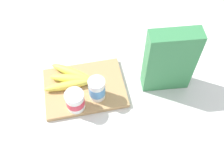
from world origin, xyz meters
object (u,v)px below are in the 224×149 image
at_px(yogurt_cup_front, 97,89).
at_px(yogurt_cup_back, 75,101).
at_px(banana_bunch, 71,78).
at_px(cutting_board, 85,88).
at_px(cereal_box, 170,61).

bearing_deg(yogurt_cup_front, yogurt_cup_back, 19.31).
height_order(yogurt_cup_back, banana_bunch, yogurt_cup_back).
xyz_separation_m(cutting_board, banana_bunch, (0.05, -0.04, 0.03)).
height_order(cutting_board, banana_bunch, banana_bunch).
bearing_deg(yogurt_cup_back, cereal_box, -172.55).
distance_m(yogurt_cup_front, yogurt_cup_back, 0.09).
xyz_separation_m(yogurt_cup_front, yogurt_cup_back, (0.08, 0.03, -0.01)).
distance_m(cutting_board, cereal_box, 0.34).
xyz_separation_m(cutting_board, cereal_box, (-0.31, 0.03, 0.13)).
xyz_separation_m(cereal_box, yogurt_cup_front, (0.27, 0.02, -0.07)).
distance_m(cutting_board, yogurt_cup_front, 0.09).
bearing_deg(cereal_box, yogurt_cup_back, -167.19).
bearing_deg(yogurt_cup_front, cutting_board, -50.06).
height_order(cutting_board, cereal_box, cereal_box).
bearing_deg(cutting_board, yogurt_cup_front, 129.94).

